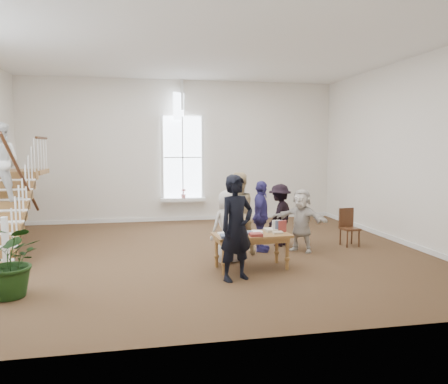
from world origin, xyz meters
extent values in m
plane|color=#462B1B|center=(0.00, 0.00, 0.00)|extent=(10.00, 10.00, 0.00)
plane|color=silver|center=(0.00, 4.50, 2.25)|extent=(10.00, 0.00, 10.00)
plane|color=silver|center=(0.00, -4.50, 2.25)|extent=(10.00, 0.00, 10.00)
plane|color=silver|center=(5.00, 0.00, 2.25)|extent=(0.00, 9.00, 9.00)
plane|color=white|center=(0.00, 0.00, 4.50)|extent=(10.00, 10.00, 0.00)
cube|color=white|center=(0.00, 4.32, 0.70)|extent=(1.45, 0.28, 0.10)
plane|color=white|center=(0.00, 4.44, 2.05)|extent=(2.60, 0.00, 2.60)
plane|color=white|center=(0.00, 4.44, 3.65)|extent=(0.60, 0.60, 0.85)
cube|color=white|center=(0.00, 4.47, 0.06)|extent=(10.00, 0.04, 0.12)
imported|color=pink|center=(0.00, 4.29, 0.90)|extent=(0.17, 0.17, 0.30)
cube|color=brown|center=(-4.35, 0.70, 1.10)|extent=(1.10, 0.30, 0.20)
cube|color=brown|center=(-4.35, 1.00, 1.30)|extent=(1.10, 0.30, 0.20)
cube|color=brown|center=(-4.35, 1.30, 1.50)|extent=(1.10, 0.30, 0.20)
cube|color=brown|center=(-4.35, 1.60, 1.70)|extent=(1.10, 0.30, 0.20)
cube|color=brown|center=(-4.35, 2.50, 1.74)|extent=(1.10, 1.20, 0.12)
cube|color=white|center=(-3.86, -0.95, 0.55)|extent=(0.10, 0.10, 1.10)
cylinder|color=black|center=(-3.85, 0.40, 1.75)|extent=(0.07, 2.74, 1.86)
imported|color=silver|center=(-4.35, 0.70, 2.06)|extent=(0.94, 0.79, 1.72)
cube|color=brown|center=(0.76, -1.42, 0.67)|extent=(1.54, 0.85, 0.05)
cube|color=brown|center=(0.76, -1.42, 0.60)|extent=(1.41, 0.72, 0.10)
cylinder|color=brown|center=(0.14, -1.74, 0.32)|extent=(0.07, 0.07, 0.65)
cylinder|color=brown|center=(1.42, -1.65, 0.32)|extent=(0.07, 0.07, 0.65)
cylinder|color=brown|center=(0.10, -1.20, 0.32)|extent=(0.07, 0.07, 0.65)
cylinder|color=brown|center=(1.38, -1.10, 0.32)|extent=(0.07, 0.07, 0.65)
cube|color=silver|center=(0.53, -1.62, 0.72)|extent=(0.17, 0.26, 0.05)
cube|color=beige|center=(0.51, -1.22, 0.72)|extent=(0.25, 0.30, 0.04)
cube|color=tan|center=(1.28, -1.49, 0.71)|extent=(0.21, 0.20, 0.04)
cube|color=silver|center=(0.37, -1.68, 0.71)|extent=(0.27, 0.30, 0.03)
cube|color=#4C5972|center=(0.21, -1.66, 0.72)|extent=(0.23, 0.29, 0.05)
cube|color=maroon|center=(0.79, -1.65, 0.72)|extent=(0.24, 0.24, 0.06)
cube|color=white|center=(0.90, -1.36, 0.71)|extent=(0.21, 0.20, 0.04)
cube|color=#BFB299|center=(1.21, -1.25, 0.72)|extent=(0.23, 0.30, 0.05)
cube|color=silver|center=(0.41, -1.42, 0.71)|extent=(0.25, 0.23, 0.03)
cube|color=beige|center=(0.49, -1.24, 0.72)|extent=(0.23, 0.28, 0.05)
cube|color=tan|center=(0.24, -1.63, 0.71)|extent=(0.29, 0.32, 0.03)
cube|color=silver|center=(0.88, -1.30, 0.71)|extent=(0.21, 0.23, 0.03)
cube|color=#4C5972|center=(0.72, -1.33, 0.71)|extent=(0.22, 0.31, 0.02)
cube|color=maroon|center=(0.56, -1.44, 0.72)|extent=(0.26, 0.32, 0.04)
cube|color=white|center=(0.22, -1.39, 0.71)|extent=(0.24, 0.26, 0.03)
cube|color=#BFB299|center=(1.28, -1.16, 0.71)|extent=(0.18, 0.27, 0.02)
imported|color=black|center=(0.31, -2.07, 0.95)|extent=(0.82, 0.70, 1.91)
imported|color=beige|center=(0.41, -0.82, 0.75)|extent=(0.84, 0.67, 1.51)
imported|color=tan|center=(0.71, -0.32, 0.92)|extent=(1.08, 0.97, 1.84)
imported|color=#3E3784|center=(1.34, -0.06, 0.81)|extent=(0.73, 1.03, 1.62)
imported|color=black|center=(1.94, 0.39, 0.75)|extent=(1.07, 1.09, 1.50)
imported|color=beige|center=(2.24, -0.26, 0.72)|extent=(1.25, 1.25, 1.45)
imported|color=black|center=(-3.40, -2.28, 0.59)|extent=(1.22, 1.11, 1.19)
cube|color=black|center=(3.60, 0.03, 0.42)|extent=(0.42, 0.42, 0.05)
cube|color=black|center=(3.58, 0.21, 0.67)|extent=(0.39, 0.07, 0.47)
cylinder|color=black|center=(3.45, -0.14, 0.21)|extent=(0.04, 0.04, 0.41)
cylinder|color=black|center=(3.77, -0.11, 0.21)|extent=(0.04, 0.04, 0.41)
cylinder|color=black|center=(3.43, 0.18, 0.21)|extent=(0.04, 0.04, 0.41)
cylinder|color=black|center=(3.74, 0.20, 0.21)|extent=(0.04, 0.04, 0.41)
camera|label=1|loc=(-1.38, -9.58, 2.41)|focal=35.00mm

